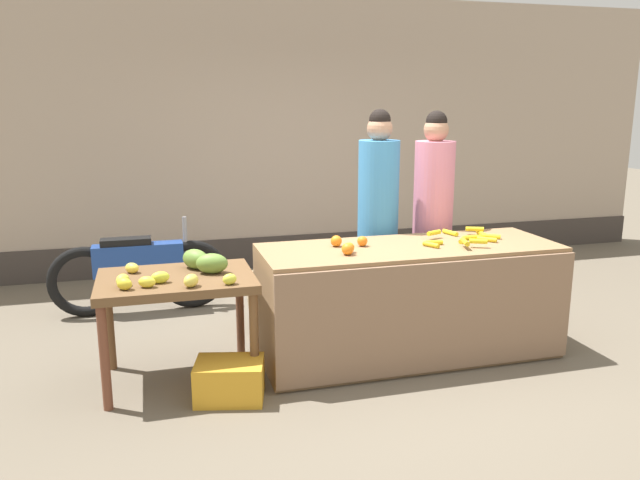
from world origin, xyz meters
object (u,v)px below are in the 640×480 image
Objects in this scene: produce_crate at (230,380)px; produce_sack at (266,294)px; parked_motorcycle at (139,270)px; vendor_woman_pink_shirt at (433,218)px; vendor_woman_blue_shirt at (378,220)px.

produce_sack is at bearing 68.76° from produce_crate.
parked_motorcycle reaches higher than produce_sack.
vendor_woman_pink_shirt is 1.58m from produce_sack.
vendor_woman_blue_shirt is 0.50m from vendor_woman_pink_shirt.
produce_sack reaches higher than produce_crate.
parked_motorcycle is (-2.47, 0.93, -0.53)m from vendor_woman_pink_shirt.
vendor_woman_pink_shirt reaches higher than produce_crate.
produce_sack is at bearing 167.54° from vendor_woman_blue_shirt.
vendor_woman_blue_shirt reaches higher than vendor_woman_pink_shirt.
vendor_woman_blue_shirt is 4.21× the size of produce_crate.
parked_motorcycle is at bearing 154.90° from vendor_woman_blue_shirt.
parked_motorcycle is at bearing 106.08° from produce_crate.
vendor_woman_blue_shirt is 1.01× the size of vendor_woman_pink_shirt.
parked_motorcycle is 1.27m from produce_sack.
vendor_woman_blue_shirt reaches higher than parked_motorcycle.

